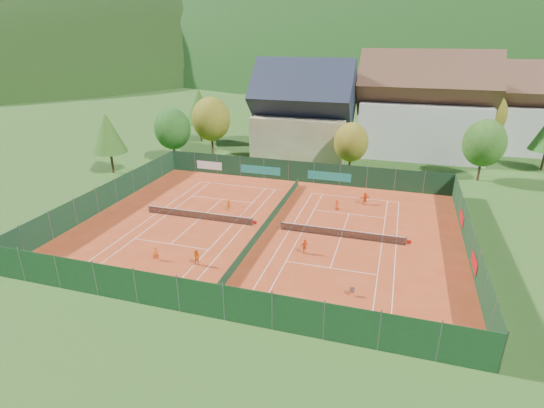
{
  "coord_description": "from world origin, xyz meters",
  "views": [
    {
      "loc": [
        12.55,
        -39.44,
        19.43
      ],
      "look_at": [
        0.0,
        2.0,
        2.0
      ],
      "focal_mm": 28.0,
      "sensor_mm": 36.0,
      "label": 1
    }
  ],
  "objects": [
    {
      "name": "ground",
      "position": [
        0.0,
        0.0,
        -0.02
      ],
      "size": [
        600.0,
        600.0,
        0.0
      ],
      "primitive_type": "plane",
      "color": "#284F18",
      "rests_on": "ground"
    },
    {
      "name": "clay_pad",
      "position": [
        0.0,
        0.0,
        0.01
      ],
      "size": [
        40.0,
        32.0,
        0.01
      ],
      "primitive_type": "cube",
      "color": "#AB3919",
      "rests_on": "ground"
    },
    {
      "name": "court_markings_left",
      "position": [
        -8.0,
        0.0,
        0.01
      ],
      "size": [
        11.03,
        23.83,
        0.0
      ],
      "color": "white",
      "rests_on": "ground"
    },
    {
      "name": "court_markings_right",
      "position": [
        8.0,
        0.0,
        0.01
      ],
      "size": [
        11.03,
        23.83,
        0.0
      ],
      "color": "white",
      "rests_on": "ground"
    },
    {
      "name": "tennis_net_left",
      "position": [
        -7.85,
        0.0,
        0.51
      ],
      "size": [
        13.3,
        0.1,
        1.02
      ],
      "color": "#59595B",
      "rests_on": "ground"
    },
    {
      "name": "tennis_net_right",
      "position": [
        8.15,
        0.0,
        0.51
      ],
      "size": [
        13.3,
        0.1,
        1.02
      ],
      "color": "#59595B",
      "rests_on": "ground"
    },
    {
      "name": "court_divider",
      "position": [
        0.0,
        0.0,
        0.5
      ],
      "size": [
        0.03,
        28.8,
        1.0
      ],
      "color": "#143920",
      "rests_on": "ground"
    },
    {
      "name": "fence_north",
      "position": [
        -0.46,
        15.99,
        1.47
      ],
      "size": [
        40.0,
        0.1,
        3.0
      ],
      "color": "#12331E",
      "rests_on": "ground"
    },
    {
      "name": "fence_south",
      "position": [
        0.0,
        -16.0,
        1.5
      ],
      "size": [
        40.0,
        0.04,
        3.0
      ],
      "color": "#153A1B",
      "rests_on": "ground"
    },
    {
      "name": "fence_west",
      "position": [
        -20.0,
        0.0,
        1.5
      ],
      "size": [
        0.04,
        32.0,
        3.0
      ],
      "color": "#143820",
      "rests_on": "ground"
    },
    {
      "name": "fence_east",
      "position": [
        20.0,
        0.05,
        1.48
      ],
      "size": [
        0.09,
        32.0,
        3.0
      ],
      "color": "#123319",
      "rests_on": "ground"
    },
    {
      "name": "chalet",
      "position": [
        -3.0,
        30.0,
        6.62
      ],
      "size": [
        16.2,
        12.0,
        16.0
      ],
      "color": "beige",
      "rests_on": "ground"
    },
    {
      "name": "hotel_block_a",
      "position": [
        16.0,
        36.0,
        7.38
      ],
      "size": [
        21.6,
        11.0,
        17.25
      ],
      "color": "silver",
      "rests_on": "ground"
    },
    {
      "name": "hotel_block_b",
      "position": [
        30.0,
        44.0,
        6.62
      ],
      "size": [
        17.28,
        10.0,
        15.5
      ],
      "color": "silver",
      "rests_on": "ground"
    },
    {
      "name": "tree_west_front",
      "position": [
        -22.0,
        20.0,
        5.39
      ],
      "size": [
        5.72,
        5.72,
        8.69
      ],
      "color": "#4D321B",
      "rests_on": "ground"
    },
    {
      "name": "tree_west_mid",
      "position": [
        -18.0,
        26.0,
        6.07
      ],
      "size": [
        6.44,
        6.44,
        9.78
      ],
      "color": "#463019",
      "rests_on": "ground"
    },
    {
      "name": "tree_west_back",
      "position": [
        -24.0,
        34.0,
        6.74
      ],
      "size": [
        5.6,
        5.6,
        10.0
      ],
      "color": "#402617",
      "rests_on": "ground"
    },
    {
      "name": "tree_center",
      "position": [
        6.0,
        22.0,
        4.72
      ],
      "size": [
        5.01,
        5.01,
        7.6
      ],
      "color": "#472919",
      "rests_on": "ground"
    },
    {
      "name": "tree_east_front",
      "position": [
        24.0,
        24.0,
        5.39
      ],
      "size": [
        5.72,
        5.72,
        8.69
      ],
      "color": "#462D19",
      "rests_on": "ground"
    },
    {
      "name": "tree_west_side",
      "position": [
        -28.0,
        12.0,
        6.06
      ],
      "size": [
        5.04,
        5.04,
        9.0
      ],
      "color": "#49321A",
      "rests_on": "ground"
    },
    {
      "name": "tree_east_back",
      "position": [
        26.0,
        40.0,
        6.74
      ],
      "size": [
        7.15,
        7.15,
        10.86
      ],
      "color": "#473319",
      "rests_on": "ground"
    },
    {
      "name": "mountain_backdrop",
      "position": [
        28.54,
        233.48,
        -39.64
      ],
      "size": [
        820.0,
        530.0,
        242.0
      ],
      "color": "black",
      "rests_on": "ground"
    },
    {
      "name": "ball_hopper",
      "position": [
        10.35,
        -10.2,
        0.56
      ],
      "size": [
        0.34,
        0.34,
        0.8
      ],
      "color": "slate",
      "rests_on": "ground"
    },
    {
      "name": "loose_ball_0",
      "position": [
        -9.06,
        -4.82,
        0.03
      ],
      "size": [
        0.07,
        0.07,
        0.07
      ],
      "primitive_type": "sphere",
      "color": "#CCD833",
      "rests_on": "ground"
    },
    {
      "name": "loose_ball_1",
      "position": [
        5.01,
        -8.4,
        0.03
      ],
      "size": [
        0.07,
        0.07,
        0.07
      ],
      "primitive_type": "sphere",
      "color": "#CCD833",
      "rests_on": "ground"
    },
    {
      "name": "loose_ball_2",
      "position": [
        0.46,
        4.61,
        0.03
      ],
      "size": [
        0.07,
        0.07,
        0.07
      ],
      "primitive_type": "sphere",
      "color": "#CCD833",
      "rests_on": "ground"
    },
    {
      "name": "player_left_near",
      "position": [
        -7.63,
        -9.59,
        0.66
      ],
      "size": [
        0.58,
        0.53,
        1.32
      ],
      "primitive_type": "imported",
      "rotation": [
        0.0,
        0.0,
        0.59
      ],
      "color": "#E95A14",
      "rests_on": "ground"
    },
    {
      "name": "player_left_mid",
      "position": [
        -3.62,
        -9.43,
        0.79
      ],
      "size": [
        0.84,
        0.69,
        1.58
      ],
      "primitive_type": "imported",
      "rotation": [
        0.0,
        0.0,
        -0.13
      ],
      "color": "orange",
      "rests_on": "ground"
    },
    {
      "name": "player_left_far",
      "position": [
        -5.65,
        3.15,
        0.71
      ],
      "size": [
        1.0,
        0.67,
        1.42
      ],
      "primitive_type": "imported",
      "rotation": [
        0.0,
        0.0,
        3.31
      ],
      "color": "#EA5514",
      "rests_on": "ground"
    },
    {
      "name": "player_right_near",
      "position": [
        5.16,
        -4.43,
        0.75
      ],
      "size": [
        0.88,
        0.88,
        1.5
      ],
      "primitive_type": "imported",
      "rotation": [
        0.0,
        0.0,
        0.78
      ],
      "color": "#F14F15",
      "rests_on": "ground"
    },
    {
      "name": "player_right_far_a",
      "position": [
        6.44,
        7.37,
        0.62
      ],
      "size": [
        0.69,
        0.56,
        1.23
      ],
      "primitive_type": "imported",
      "rotation": [
        0.0,
        0.0,
        3.45
      ],
      "color": "#D34412",
      "rests_on": "ground"
    },
    {
      "name": "player_right_far_b",
      "position": [
        9.45,
        9.92,
        0.79
      ],
      "size": [
        1.5,
        1.13,
        1.57
      ],
      "primitive_type": "imported",
      "rotation": [
        0.0,
        0.0,
        3.66
      ],
      "color": "#FA5616",
      "rests_on": "ground"
    }
  ]
}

